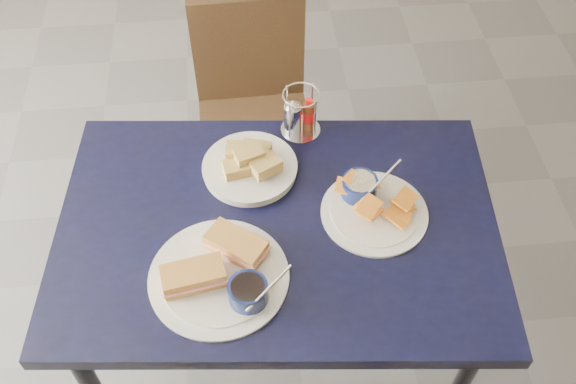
{
  "coord_description": "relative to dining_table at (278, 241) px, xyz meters",
  "views": [
    {
      "loc": [
        -0.13,
        -0.98,
        2.02
      ],
      "look_at": [
        -0.03,
        -0.01,
        0.82
      ],
      "focal_mm": 40.0,
      "sensor_mm": 36.0,
      "label": 1
    }
  ],
  "objects": [
    {
      "name": "ground",
      "position": [
        0.06,
        0.05,
        -0.67
      ],
      "size": [
        6.0,
        6.0,
        0.0
      ],
      "primitive_type": "plane",
      "color": "#4E4D52",
      "rests_on": "ground"
    },
    {
      "name": "chair_far",
      "position": [
        -0.02,
        0.76,
        -0.2
      ],
      "size": [
        0.39,
        0.38,
        0.82
      ],
      "color": "black",
      "rests_on": "ground"
    },
    {
      "name": "plantain_plate",
      "position": [
        0.23,
        0.03,
        0.1
      ],
      "size": [
        0.27,
        0.27,
        0.12
      ],
      "color": "white",
      "rests_on": "dining_table"
    },
    {
      "name": "sandwich_plate",
      "position": [
        -0.14,
        -0.14,
        0.1
      ],
      "size": [
        0.33,
        0.32,
        0.12
      ],
      "color": "white",
      "rests_on": "dining_table"
    },
    {
      "name": "condiment_caddy",
      "position": [
        0.09,
        0.32,
        0.13
      ],
      "size": [
        0.11,
        0.11,
        0.14
      ],
      "color": "silver",
      "rests_on": "dining_table"
    },
    {
      "name": "bread_basket",
      "position": [
        -0.06,
        0.18,
        0.1
      ],
      "size": [
        0.24,
        0.24,
        0.08
      ],
      "color": "white",
      "rests_on": "dining_table"
    },
    {
      "name": "dining_table",
      "position": [
        0.0,
        0.0,
        0.0
      ],
      "size": [
        1.15,
        0.82,
        0.75
      ],
      "color": "black",
      "rests_on": "ground"
    }
  ]
}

